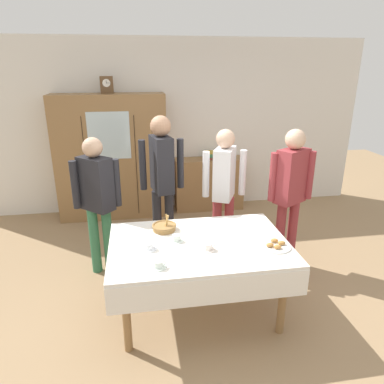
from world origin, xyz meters
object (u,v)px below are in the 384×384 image
at_px(pastry_plate, 275,245).
at_px(person_behind_table_left, 224,183).
at_px(mantel_clock, 107,85).
at_px(dining_table, 200,254).
at_px(bread_basket, 164,227).
at_px(bookshelf_low, 209,184).
at_px(wall_cabinet, 112,158).
at_px(person_behind_table_right, 97,194).
at_px(tea_cup_far_right, 150,247).
at_px(tea_cup_far_left, 159,265).
at_px(spoon_far_left, 237,238).
at_px(tea_cup_mid_left, 208,247).
at_px(tea_cup_center, 176,239).
at_px(person_by_cabinet, 162,174).
at_px(person_beside_shelf, 291,186).
at_px(spoon_mid_left, 245,224).

bearing_deg(pastry_plate, person_behind_table_left, 99.06).
bearing_deg(mantel_clock, person_behind_table_left, -48.99).
bearing_deg(dining_table, bread_basket, 130.36).
bearing_deg(bookshelf_low, dining_table, -103.62).
xyz_separation_m(wall_cabinet, person_behind_table_right, (-0.07, -1.66, 0.01)).
height_order(tea_cup_far_right, tea_cup_far_left, same).
bearing_deg(spoon_far_left, pastry_plate, -37.00).
bearing_deg(tea_cup_mid_left, person_behind_table_right, 134.65).
bearing_deg(bookshelf_low, tea_cup_center, -108.29).
bearing_deg(dining_table, person_behind_table_right, 136.32).
distance_m(pastry_plate, person_behind_table_left, 1.20).
bearing_deg(person_by_cabinet, tea_cup_far_left, -95.91).
distance_m(tea_cup_center, tea_cup_mid_left, 0.33).
relative_size(mantel_clock, person_behind_table_left, 0.15).
bearing_deg(bread_basket, wall_cabinet, 105.16).
xyz_separation_m(dining_table, tea_cup_center, (-0.20, 0.09, 0.12)).
distance_m(tea_cup_mid_left, pastry_plate, 0.61).
xyz_separation_m(wall_cabinet, person_behind_table_left, (1.38, -1.57, 0.03)).
height_order(tea_cup_mid_left, person_behind_table_left, person_behind_table_left).
distance_m(pastry_plate, spoon_far_left, 0.36).
bearing_deg(pastry_plate, bread_basket, 152.62).
xyz_separation_m(person_behind_table_right, person_beside_shelf, (2.15, -0.20, 0.04)).
xyz_separation_m(tea_cup_mid_left, person_behind_table_left, (0.42, 1.13, 0.20)).
relative_size(bookshelf_low, person_by_cabinet, 0.63).
height_order(dining_table, spoon_far_left, spoon_far_left).
xyz_separation_m(person_behind_table_right, person_behind_table_left, (1.45, 0.09, 0.02)).
xyz_separation_m(tea_cup_center, spoon_far_left, (0.58, -0.03, -0.02)).
bearing_deg(bookshelf_low, mantel_clock, -178.08).
height_order(mantel_clock, bookshelf_low, mantel_clock).
xyz_separation_m(tea_cup_mid_left, spoon_mid_left, (0.48, 0.47, -0.02)).
bearing_deg(pastry_plate, person_behind_table_right, 146.55).
distance_m(tea_cup_far_left, person_by_cabinet, 1.54).
relative_size(bookshelf_low, pastry_plate, 4.00).
bearing_deg(person_behind_table_right, bookshelf_low, 46.68).
bearing_deg(person_by_cabinet, pastry_plate, -55.73).
bearing_deg(person_behind_table_right, spoon_mid_left, -20.88).
bearing_deg(tea_cup_far_left, wall_cabinet, 99.79).
height_order(mantel_clock, spoon_mid_left, mantel_clock).
xyz_separation_m(pastry_plate, person_by_cabinet, (-0.90, 1.32, 0.31)).
distance_m(mantel_clock, spoon_mid_left, 2.94).
relative_size(dining_table, bookshelf_low, 1.46).
distance_m(person_behind_table_right, person_by_cabinet, 0.78).
bearing_deg(tea_cup_mid_left, dining_table, 116.62).
relative_size(tea_cup_mid_left, bread_basket, 0.54).
xyz_separation_m(dining_table, spoon_mid_left, (0.54, 0.35, 0.10)).
bearing_deg(pastry_plate, tea_cup_center, 164.24).
height_order(tea_cup_center, pastry_plate, tea_cup_center).
bearing_deg(person_beside_shelf, person_behind_table_left, 157.27).
relative_size(wall_cabinet, tea_cup_mid_left, 14.63).
bearing_deg(spoon_mid_left, person_by_cabinet, 133.55).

